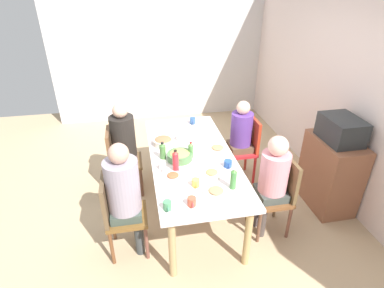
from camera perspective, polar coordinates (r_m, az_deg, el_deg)
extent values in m
plane|color=tan|center=(3.96, 0.00, -11.54)|extent=(6.88, 6.88, 0.00)
cube|color=beige|center=(4.10, 28.28, 7.35)|extent=(5.98, 0.12, 2.60)
cube|color=silver|center=(6.05, -5.50, 16.72)|extent=(0.12, 4.04, 2.60)
cube|color=white|center=(3.53, 0.00, -2.41)|extent=(2.07, 0.93, 0.04)
cylinder|color=tan|center=(4.48, -6.86, -0.86)|extent=(0.07, 0.07, 0.72)
cylinder|color=tan|center=(3.01, -3.65, -18.56)|extent=(0.07, 0.07, 0.72)
cylinder|color=tan|center=(4.58, 2.27, 0.00)|extent=(0.07, 0.07, 0.72)
cylinder|color=tan|center=(3.15, 10.23, -16.46)|extent=(0.07, 0.07, 0.72)
cube|color=brown|center=(4.08, -12.02, -3.26)|extent=(0.40, 0.40, 0.04)
cylinder|color=brown|center=(4.36, -13.97, -4.78)|extent=(0.04, 0.04, 0.43)
cylinder|color=brown|center=(4.08, -14.08, -7.40)|extent=(0.04, 0.04, 0.43)
cylinder|color=brown|center=(4.34, -9.50, -4.39)|extent=(0.04, 0.04, 0.43)
cylinder|color=brown|center=(4.06, -9.28, -6.99)|extent=(0.04, 0.04, 0.43)
cube|color=brown|center=(3.98, -14.95, -0.62)|extent=(0.38, 0.04, 0.45)
cylinder|color=brown|center=(4.26, -10.40, -5.01)|extent=(0.09, 0.09, 0.45)
cylinder|color=brown|center=(4.13, -10.33, -6.24)|extent=(0.09, 0.09, 0.45)
cube|color=brown|center=(4.05, -12.11, -2.54)|extent=(0.30, 0.30, 0.10)
cylinder|color=black|center=(3.90, -12.58, 1.37)|extent=(0.30, 0.30, 0.52)
sphere|color=beige|center=(3.76, -13.13, 6.00)|extent=(0.18, 0.18, 0.18)
cube|color=red|center=(4.29, 8.76, -1.22)|extent=(0.40, 0.40, 0.04)
cylinder|color=red|center=(4.33, 11.39, -4.68)|extent=(0.04, 0.04, 0.43)
cylinder|color=#B4352B|center=(4.60, 9.88, -2.38)|extent=(0.04, 0.04, 0.43)
cylinder|color=red|center=(4.23, 7.08, -5.22)|extent=(0.04, 0.04, 0.43)
cylinder|color=red|center=(4.50, 5.80, -2.84)|extent=(0.04, 0.04, 0.43)
cube|color=#B8351E|center=(4.24, 11.29, 1.77)|extent=(0.38, 0.04, 0.45)
cylinder|color=brown|center=(4.31, 7.62, -4.34)|extent=(0.09, 0.09, 0.45)
cylinder|color=brown|center=(4.44, 7.00, -3.23)|extent=(0.09, 0.09, 0.45)
cube|color=brown|center=(4.26, 8.82, -0.52)|extent=(0.30, 0.30, 0.10)
cylinder|color=#5E3994|center=(4.14, 9.10, 2.76)|extent=(0.28, 0.28, 0.44)
sphere|color=beige|center=(4.01, 9.43, 6.61)|extent=(0.18, 0.18, 0.18)
cube|color=brown|center=(3.51, 14.21, -9.59)|extent=(0.40, 0.40, 0.04)
cylinder|color=brown|center=(3.61, 17.40, -13.57)|extent=(0.04, 0.04, 0.43)
cylinder|color=brown|center=(3.83, 15.14, -10.29)|extent=(0.04, 0.04, 0.43)
cylinder|color=brown|center=(3.48, 12.26, -14.61)|extent=(0.04, 0.04, 0.43)
cylinder|color=brown|center=(3.71, 10.29, -11.12)|extent=(0.04, 0.04, 0.43)
cube|color=brown|center=(3.45, 17.42, -6.04)|extent=(0.38, 0.04, 0.45)
cylinder|color=#493F3B|center=(3.56, 12.80, -13.33)|extent=(0.09, 0.09, 0.45)
cylinder|color=#473C3E|center=(3.66, 11.84, -11.71)|extent=(0.09, 0.09, 0.45)
cube|color=#3F4641|center=(3.47, 14.33, -8.81)|extent=(0.30, 0.30, 0.10)
cylinder|color=pink|center=(3.32, 14.90, -5.09)|extent=(0.30, 0.30, 0.44)
sphere|color=beige|center=(3.16, 15.61, -0.36)|extent=(0.21, 0.21, 0.21)
cube|color=brown|center=(3.25, -11.90, -12.89)|extent=(0.40, 0.40, 0.04)
cylinder|color=brown|center=(3.54, -14.37, -14.00)|extent=(0.04, 0.04, 0.43)
cylinder|color=brown|center=(3.30, -14.55, -17.99)|extent=(0.04, 0.04, 0.43)
cylinder|color=brown|center=(3.52, -8.72, -13.55)|extent=(0.04, 0.04, 0.43)
cylinder|color=brown|center=(3.28, -8.36, -17.53)|extent=(0.04, 0.04, 0.43)
cube|color=brown|center=(3.12, -15.68, -9.91)|extent=(0.38, 0.04, 0.45)
cylinder|color=#3F494C|center=(3.45, -9.84, -14.54)|extent=(0.09, 0.09, 0.45)
cylinder|color=#373B3D|center=(3.33, -9.72, -16.41)|extent=(0.09, 0.09, 0.45)
cube|color=#3B4940|center=(3.21, -12.01, -12.09)|extent=(0.30, 0.30, 0.10)
cylinder|color=#9B8FA0|center=(3.01, -12.63, -7.52)|extent=(0.32, 0.32, 0.54)
sphere|color=tan|center=(2.82, -13.39, -1.72)|extent=(0.19, 0.19, 0.19)
cylinder|color=silver|center=(2.96, 4.46, -8.81)|extent=(0.25, 0.25, 0.01)
ellipsoid|color=tan|center=(2.95, 4.47, -8.51)|extent=(0.14, 0.14, 0.02)
cylinder|color=silver|center=(3.16, -3.52, -6.03)|extent=(0.22, 0.22, 0.01)
ellipsoid|color=#AD5C37|center=(3.15, -3.53, -5.74)|extent=(0.12, 0.12, 0.02)
cylinder|color=silver|center=(3.21, 3.69, -5.44)|extent=(0.22, 0.22, 0.01)
ellipsoid|color=tan|center=(3.20, 3.70, -5.15)|extent=(0.12, 0.12, 0.02)
cylinder|color=silver|center=(3.65, 4.71, -0.88)|extent=(0.25, 0.25, 0.01)
ellipsoid|color=tan|center=(3.64, 4.73, -0.62)|extent=(0.14, 0.14, 0.02)
cylinder|color=beige|center=(3.74, -5.34, 0.37)|extent=(0.25, 0.25, 0.07)
ellipsoid|color=#AE6B46|center=(3.72, -5.36, 0.86)|extent=(0.20, 0.20, 0.04)
cylinder|color=#507D49|center=(3.43, -2.27, -2.28)|extent=(0.28, 0.28, 0.08)
ellipsoid|color=#96AC57|center=(3.41, -2.28, -1.71)|extent=(0.22, 0.22, 0.04)
cylinder|color=#2953A4|center=(3.32, 6.63, -3.62)|extent=(0.08, 0.08, 0.08)
torus|color=#3354A0|center=(3.28, 6.90, -4.12)|extent=(0.05, 0.01, 0.05)
cylinder|color=white|center=(3.27, -5.47, -4.14)|extent=(0.07, 0.07, 0.08)
torus|color=white|center=(3.23, -5.38, -4.59)|extent=(0.05, 0.01, 0.05)
cylinder|color=#DEBE51|center=(3.02, 0.68, -7.12)|extent=(0.08, 0.08, 0.08)
torus|color=#DDCD4A|center=(2.98, 0.87, -7.69)|extent=(0.05, 0.01, 0.05)
cylinder|color=#335C95|center=(4.25, 0.12, 4.32)|extent=(0.08, 0.08, 0.09)
torus|color=#3C569F|center=(4.20, 0.25, 4.04)|extent=(0.05, 0.01, 0.05)
cylinder|color=white|center=(3.82, -2.23, 1.17)|extent=(0.09, 0.09, 0.08)
torus|color=white|center=(3.77, -2.10, 0.77)|extent=(0.05, 0.01, 0.05)
cylinder|color=#CD553B|center=(2.79, -0.06, -10.55)|extent=(0.08, 0.08, 0.09)
torus|color=#D34246|center=(2.75, 0.15, -11.21)|extent=(0.05, 0.01, 0.05)
cylinder|color=#4C9260|center=(2.76, -4.57, -11.20)|extent=(0.08, 0.08, 0.09)
torus|color=#439067|center=(2.72, -4.44, -11.87)|extent=(0.05, 0.01, 0.05)
cylinder|color=#438540|center=(2.99, 7.61, -6.60)|extent=(0.06, 0.06, 0.19)
cone|color=#498737|center=(2.93, 7.75, -4.86)|extent=(0.05, 0.05, 0.03)
cylinder|color=white|center=(2.92, 7.78, -4.54)|extent=(0.03, 0.03, 0.01)
cylinder|color=red|center=(3.21, -3.04, -3.37)|extent=(0.07, 0.07, 0.21)
cone|color=red|center=(3.15, -3.09, -1.55)|extent=(0.06, 0.06, 0.03)
cylinder|color=black|center=(3.14, -3.10, -1.24)|extent=(0.03, 0.03, 0.01)
cylinder|color=#4C7F3E|center=(3.45, -5.42, -1.48)|extent=(0.07, 0.07, 0.16)
cone|color=#48833A|center=(3.40, -5.49, -0.10)|extent=(0.06, 0.06, 0.03)
cylinder|color=black|center=(3.39, -5.51, 0.19)|extent=(0.03, 0.03, 0.01)
cylinder|color=#477D3E|center=(3.45, -0.23, -1.37)|extent=(0.06, 0.06, 0.15)
cone|color=#56803A|center=(3.40, -0.24, -0.03)|extent=(0.05, 0.05, 0.03)
cylinder|color=red|center=(3.39, -0.24, 0.27)|extent=(0.03, 0.03, 0.01)
cube|color=brown|center=(4.12, 24.05, -4.92)|extent=(0.70, 0.44, 0.90)
cube|color=#292E30|center=(3.85, 25.79, 2.41)|extent=(0.48, 0.36, 0.28)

